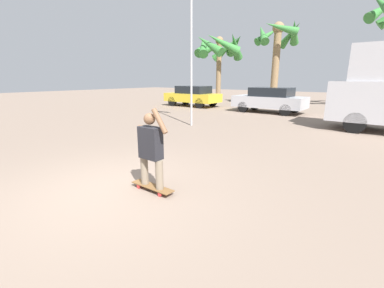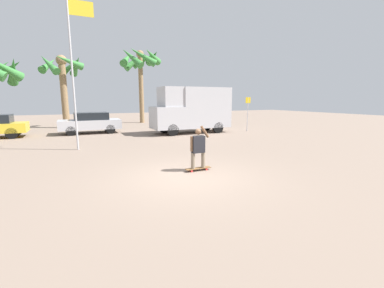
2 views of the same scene
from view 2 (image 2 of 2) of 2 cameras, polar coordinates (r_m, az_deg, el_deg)
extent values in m
plane|color=gray|center=(8.27, -0.99, -7.28)|extent=(80.00, 80.00, 0.00)
cube|color=brown|center=(8.93, 1.37, -5.39)|extent=(0.93, 0.22, 0.02)
cylinder|color=red|center=(8.75, -0.05, -6.04)|extent=(0.08, 0.03, 0.08)
cylinder|color=red|center=(8.91, -0.55, -5.75)|extent=(0.08, 0.03, 0.08)
cylinder|color=red|center=(9.00, 3.25, -5.61)|extent=(0.08, 0.03, 0.08)
cylinder|color=red|center=(9.15, 2.71, -5.33)|extent=(0.08, 0.03, 0.08)
cylinder|color=gray|center=(8.78, 0.22, -3.77)|extent=(0.14, 0.14, 0.54)
cylinder|color=gray|center=(8.95, 2.50, -3.52)|extent=(0.14, 0.14, 0.54)
cube|color=#232328|center=(8.75, 1.39, -0.06)|extent=(0.44, 0.22, 0.58)
sphere|color=brown|center=(8.68, 1.40, 2.75)|extent=(0.21, 0.21, 0.21)
cylinder|color=brown|center=(8.64, -0.09, 0.03)|extent=(0.09, 0.09, 0.51)
cylinder|color=brown|center=(8.80, 2.85, 2.74)|extent=(0.34, 0.09, 0.43)
cylinder|color=black|center=(17.40, -4.35, 3.13)|extent=(0.80, 0.28, 0.80)
cylinder|color=black|center=(19.06, -6.26, 3.69)|extent=(0.80, 0.28, 0.80)
cylinder|color=black|center=(18.94, 5.74, 3.66)|extent=(0.80, 0.28, 0.80)
cylinder|color=black|center=(20.48, 3.18, 4.16)|extent=(0.80, 0.28, 0.80)
cube|color=#BCBCC1|center=(18.13, -5.64, 5.82)|extent=(2.00, 2.06, 1.54)
cube|color=black|center=(17.98, -6.87, 6.75)|extent=(0.04, 1.75, 0.77)
cube|color=#BCBCC1|center=(19.24, 2.45, 8.12)|extent=(3.72, 2.06, 2.89)
cube|color=#BCBCC1|center=(18.18, -4.81, 10.41)|extent=(1.40, 1.89, 1.36)
cylinder|color=black|center=(19.24, -25.34, 2.63)|extent=(0.65, 0.22, 0.65)
cylinder|color=black|center=(20.92, -25.36, 3.14)|extent=(0.65, 0.22, 0.65)
cylinder|color=black|center=(19.40, -17.64, 3.17)|extent=(0.65, 0.22, 0.65)
cylinder|color=black|center=(21.07, -18.26, 3.64)|extent=(0.65, 0.22, 0.65)
cube|color=#BCBCC1|center=(20.08, -21.70, 4.10)|extent=(4.20, 1.91, 0.66)
cube|color=black|center=(20.04, -21.51, 5.81)|extent=(2.31, 1.68, 0.52)
cylinder|color=black|center=(19.59, -35.18, 1.95)|extent=(0.70, 0.22, 0.70)
cylinder|color=black|center=(21.16, -34.46, 2.48)|extent=(0.70, 0.22, 0.70)
cylinder|color=#8E704C|center=(27.78, -11.23, 11.88)|extent=(0.47, 0.47, 6.98)
sphere|color=#8E704C|center=(28.13, -11.48, 18.99)|extent=(0.76, 0.76, 0.76)
cone|color=#387F38|center=(28.50, -8.68, 18.49)|extent=(0.86, 2.86, 1.49)
cone|color=#387F38|center=(29.35, -10.54, 17.93)|extent=(2.75, 2.16, 1.88)
cone|color=#387F38|center=(29.30, -12.51, 17.58)|extent=(2.70, 1.14, 2.29)
cone|color=#387F38|center=(28.46, -14.23, 17.97)|extent=(2.02, 2.77, 2.01)
cone|color=#387F38|center=(26.97, -13.24, 18.26)|extent=(2.27, 2.50, 2.27)
cone|color=#387F38|center=(26.75, -10.86, 18.64)|extent=(2.79, 0.90, 1.99)
cone|color=#387F38|center=(27.49, -8.81, 18.77)|extent=(2.46, 2.62, 1.54)
cylinder|color=#8E704C|center=(24.82, -26.52, 9.78)|extent=(0.54, 0.54, 5.66)
sphere|color=#8E704C|center=(25.02, -27.04, 16.25)|extent=(0.86, 0.86, 0.86)
cone|color=#387F38|center=(25.26, -24.36, 15.54)|extent=(1.17, 2.36, 1.75)
cone|color=#387F38|center=(25.94, -25.55, 15.17)|extent=(2.21, 1.69, 1.89)
cone|color=#387F38|center=(25.55, -29.27, 15.15)|extent=(1.64, 2.32, 1.69)
cone|color=#387F38|center=(24.34, -29.25, 15.33)|extent=(1.82, 2.17, 1.85)
cone|color=#387F38|center=(24.02, -25.63, 16.22)|extent=(2.36, 1.76, 1.23)
cone|color=#387F38|center=(24.99, -34.93, 13.17)|extent=(1.42, 2.81, 2.26)
cone|color=#387F38|center=(25.72, -35.61, 13.34)|extent=(2.62, 2.52, 1.78)
cone|color=#387F38|center=(23.74, -36.42, 13.58)|extent=(2.58, 2.52, 1.92)
cylinder|color=#B7B7BC|center=(13.61, -25.01, 13.51)|extent=(0.09, 0.09, 7.02)
cube|color=yellow|center=(14.19, -23.41, 25.93)|extent=(1.07, 0.02, 0.66)
cylinder|color=#B7B7BC|center=(20.25, 12.22, 6.44)|extent=(0.06, 0.06, 2.60)
cube|color=gold|center=(20.21, 12.36, 9.49)|extent=(0.44, 0.02, 0.44)
camera|label=1|loc=(8.57, 32.01, 5.80)|focal=24.00mm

